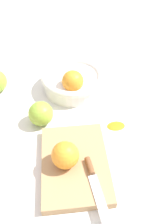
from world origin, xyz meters
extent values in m
plane|color=silver|center=(0.00, 0.00, 0.00)|extent=(2.40, 2.40, 0.00)
cylinder|color=white|center=(-0.15, 0.07, 0.02)|extent=(0.19, 0.19, 0.05)
torus|color=white|center=(-0.15, 0.07, 0.05)|extent=(0.20, 0.20, 0.02)
sphere|color=orange|center=(-0.10, 0.06, 0.06)|extent=(0.07, 0.07, 0.07)
cube|color=tan|center=(0.16, 0.02, 0.01)|extent=(0.24, 0.18, 0.02)
sphere|color=orange|center=(0.16, 0.00, 0.05)|extent=(0.06, 0.06, 0.06)
cube|color=silver|center=(0.26, 0.06, 0.02)|extent=(0.11, 0.03, 0.00)
cylinder|color=brown|center=(0.18, 0.05, 0.03)|extent=(0.05, 0.02, 0.01)
sphere|color=#8EB738|center=(-0.01, -0.05, 0.04)|extent=(0.07, 0.07, 0.07)
ellipsoid|color=orange|center=(0.05, 0.16, 0.00)|extent=(0.04, 0.05, 0.01)
camera|label=1|loc=(0.50, -0.03, 0.52)|focal=39.83mm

